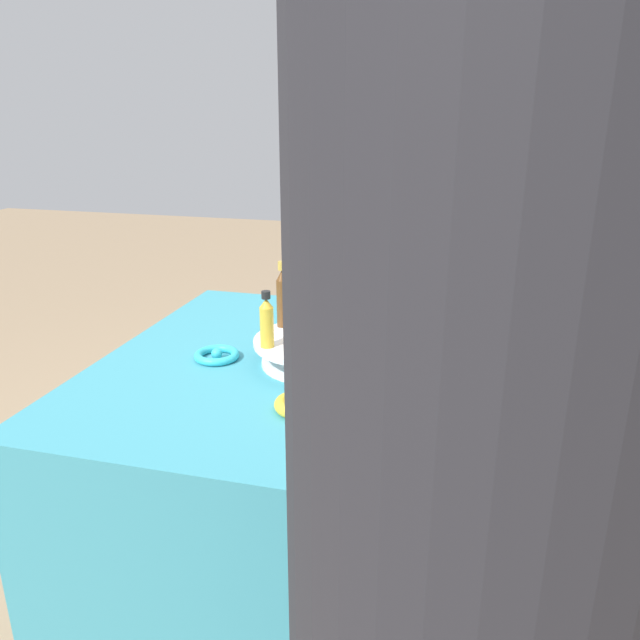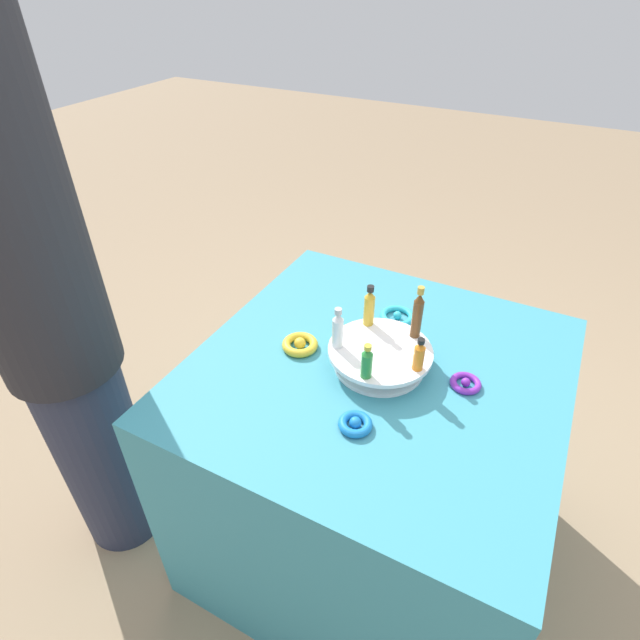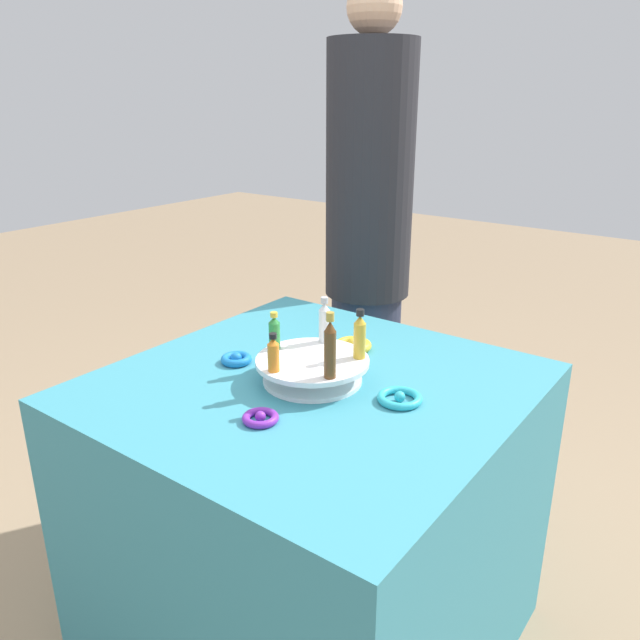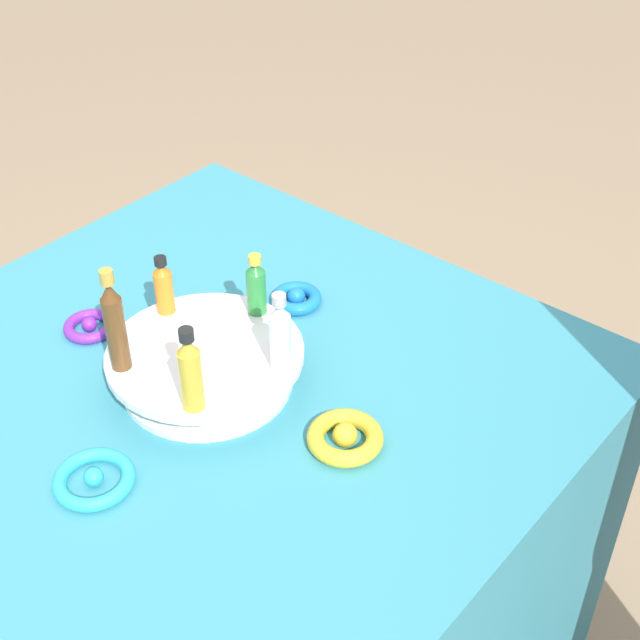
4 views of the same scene
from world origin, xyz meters
name	(u,v)px [view 1 (image 1 of 4)]	position (x,y,z in m)	size (l,w,h in m)	color
party_table	(316,515)	(0.00, 0.00, 0.40)	(0.94, 0.94, 0.79)	teal
display_stand	(316,350)	(0.00, 0.00, 0.83)	(0.27, 0.27, 0.06)	white
bottle_orange	(339,307)	(-0.03, -0.11, 0.89)	(0.03, 0.03, 0.09)	orange
bottle_brown	(282,297)	(0.09, -0.06, 0.92)	(0.03, 0.03, 0.15)	brown
bottle_gold	(267,321)	(0.09, 0.07, 0.91)	(0.03, 0.03, 0.12)	gold
bottle_clear	(322,333)	(-0.04, 0.10, 0.91)	(0.03, 0.03, 0.12)	silver
bottle_green	(367,323)	(-0.11, -0.01, 0.90)	(0.03, 0.03, 0.09)	#288438
ribbon_bow_purple	(327,326)	(0.03, -0.22, 0.80)	(0.08, 0.08, 0.02)	purple
ribbon_bow_teal	(217,355)	(0.22, 0.03, 0.80)	(0.10, 0.10, 0.02)	#2DB7CC
ribbon_bow_gold	(301,404)	(-0.03, 0.22, 0.81)	(0.10, 0.10, 0.03)	gold
ribbon_bow_blue	(418,364)	(-0.22, -0.03, 0.80)	(0.08, 0.08, 0.03)	blue
person_figure	(467,633)	(-0.35, 0.79, 0.90)	(0.30, 0.30, 1.79)	#282D42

